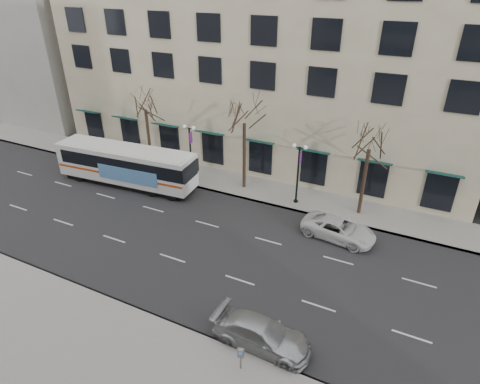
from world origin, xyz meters
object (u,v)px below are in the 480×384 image
Objects in this scene: lamp_post_left at (190,150)px; pay_station at (241,355)px; silver_car at (262,334)px; city_bus at (127,165)px; lamp_post_right at (298,171)px; tree_far_mid at (244,112)px; tree_far_right at (371,137)px; white_pickup at (339,229)px; tree_far_left at (144,100)px.

pay_station is at bearing -51.65° from lamp_post_left.
city_bus is at bearing 58.86° from silver_car.
lamp_post_right is at bearing 0.00° from lamp_post_left.
lamp_post_right is 14.90m from silver_car.
silver_car is (3.15, -14.40, -2.20)m from lamp_post_right.
silver_car reaches higher than pay_station.
pay_station is at bearing -41.20° from city_bus.
tree_far_mid is 19.46m from pay_station.
tree_far_mid is 6.65× the size of pay_station.
white_pickup is at bearing -100.06° from tree_far_right.
white_pickup is at bearing -13.04° from lamp_post_left.
lamp_post_left is 1.00× the size of lamp_post_right.
tree_far_mid is 1.64× the size of lamp_post_left.
tree_far_right is 16.15m from silver_car.
city_bus is (-19.61, -3.80, -4.52)m from tree_far_right.
tree_far_right is (10.00, -0.00, -0.48)m from tree_far_mid.
tree_far_right is 1.55× the size of white_pickup.
tree_far_left is 20.58m from white_pickup.
silver_car is (-1.85, -15.00, -5.68)m from tree_far_right.
lamp_post_left is 20.78m from pay_station.
tree_far_left is 1.64× the size of silver_car.
tree_far_mid reaches higher than silver_car.
tree_far_left is 10.00m from tree_far_mid.
city_bus reaches higher than white_pickup.
tree_far_mid reaches higher than lamp_post_left.
pay_station is at bearing 171.65° from silver_car.
tree_far_right reaches higher than white_pickup.
city_bus is (-9.61, -3.80, -5.00)m from tree_far_mid.
tree_far_right is at bearing 0.00° from tree_far_left.
tree_far_mid is at bearing 0.00° from tree_far_left.
pay_station is (2.84, -16.23, -1.86)m from lamp_post_right.
silver_car is at bearing -77.68° from lamp_post_right.
silver_car is (13.15, -14.40, -2.20)m from lamp_post_left.
tree_far_right is 20.48m from city_bus.
tree_far_right is 1.58× the size of silver_car.
lamp_post_left is at bearing 180.00° from lamp_post_right.
tree_far_left is at bearing 85.42° from white_pickup.
lamp_post_right reaches higher than pay_station.
pay_station is (17.85, -16.83, -5.62)m from tree_far_left.
lamp_post_left is 10.00m from lamp_post_right.
tree_far_left reaches higher than lamp_post_left.
silver_car reaches higher than white_pickup.
white_pickup is at bearing -37.61° from lamp_post_right.
city_bus is at bearing -167.64° from lamp_post_right.
tree_far_mid is at bearing 74.07° from white_pickup.
white_pickup reaches higher than pay_station.
tree_far_right is 6.11m from lamp_post_right.
tree_far_mid is at bearing 29.61° from silver_car.
tree_far_left is 1.60× the size of lamp_post_left.
silver_car is at bearing -61.47° from tree_far_mid.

